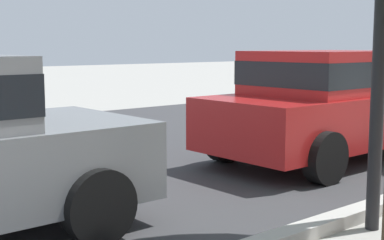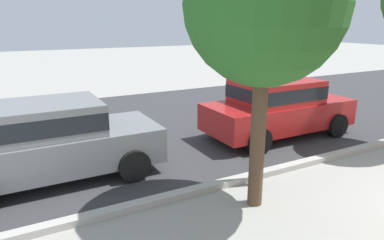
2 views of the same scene
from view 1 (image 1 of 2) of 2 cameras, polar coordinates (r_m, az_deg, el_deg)
street_surface at (r=10.04m, az=0.58°, el=-1.71°), size 60.00×9.00×0.01m
parked_car_red at (r=8.23m, az=14.00°, el=1.85°), size 4.11×1.93×1.56m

